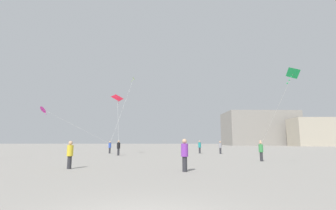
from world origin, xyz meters
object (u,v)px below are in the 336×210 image
at_px(person_in_grey, 220,147).
at_px(person_in_white, 261,146).
at_px(kite_lime_delta, 133,81).
at_px(kite_magenta_diamond, 44,110).
at_px(building_left_hall, 259,129).
at_px(building_centre_hall, 328,132).
at_px(person_in_green, 261,150).
at_px(person_in_blue, 110,147).
at_px(person_in_black, 119,147).
at_px(person_in_yellow, 70,153).
at_px(kite_emerald_delta, 293,75).
at_px(person_in_purple, 185,153).
at_px(kite_crimson_delta, 118,98).
at_px(person_in_teal, 200,146).

bearing_deg(person_in_grey, person_in_white, -156.89).
bearing_deg(kite_lime_delta, kite_magenta_diamond, -120.51).
xyz_separation_m(person_in_grey, building_left_hall, (28.23, 65.02, 5.74)).
bearing_deg(kite_magenta_diamond, building_centre_hall, 38.35).
bearing_deg(person_in_white, kite_lime_delta, 53.49).
relative_size(person_in_green, person_in_blue, 0.99).
xyz_separation_m(person_in_green, kite_lime_delta, (-14.94, 21.37, 11.76)).
relative_size(kite_lime_delta, kite_magenta_diamond, 1.60).
bearing_deg(person_in_green, person_in_blue, 100.20).
relative_size(person_in_black, person_in_yellow, 1.04).
distance_m(person_in_white, person_in_blue, 20.77).
xyz_separation_m(person_in_blue, kite_emerald_delta, (17.09, -16.42, 5.26)).
xyz_separation_m(person_in_purple, kite_lime_delta, (-8.24, 28.35, 11.67)).
distance_m(person_in_purple, person_in_white, 22.76).
distance_m(person_in_grey, building_left_hall, 71.12).
bearing_deg(person_in_white, kite_crimson_delta, 86.09).
height_order(person_in_white, kite_magenta_diamond, kite_magenta_diamond).
bearing_deg(kite_crimson_delta, kite_magenta_diamond, -164.63).
xyz_separation_m(person_in_white, kite_emerald_delta, (-3.67, -17.15, 5.19)).
bearing_deg(person_in_grey, person_in_green, 105.21).
xyz_separation_m(person_in_grey, person_in_teal, (-2.60, 1.25, 0.03)).
bearing_deg(person_in_white, person_in_black, 93.26).
relative_size(person_in_blue, kite_crimson_delta, 0.26).
xyz_separation_m(person_in_teal, building_left_hall, (30.83, 63.77, 5.71)).
relative_size(kite_magenta_diamond, kite_crimson_delta, 1.19).
relative_size(person_in_black, person_in_blue, 1.05).
relative_size(person_in_grey, person_in_green, 1.03).
bearing_deg(person_in_teal, person_in_blue, -176.03).
bearing_deg(kite_crimson_delta, person_in_grey, 6.53).
relative_size(person_in_white, building_centre_hall, 0.07).
relative_size(person_in_blue, kite_magenta_diamond, 0.22).
distance_m(person_in_green, person_in_blue, 20.19).
bearing_deg(kite_crimson_delta, building_left_hall, 57.91).
bearing_deg(person_in_blue, kite_crimson_delta, 96.55).
xyz_separation_m(person_in_blue, kite_crimson_delta, (1.43, -2.29, 6.34)).
height_order(kite_magenta_diamond, building_left_hall, building_left_hall).
bearing_deg(kite_lime_delta, kite_crimson_delta, -89.10).
xyz_separation_m(kite_emerald_delta, building_left_hall, (26.09, 80.70, 0.49)).
bearing_deg(person_in_blue, person_in_green, 117.91).
height_order(person_in_purple, person_in_blue, person_in_purple).
xyz_separation_m(person_in_yellow, building_left_hall, (40.64, 82.20, 5.75)).
xyz_separation_m(person_in_black, person_in_yellow, (0.23, -13.35, -0.04)).
distance_m(person_in_grey, kite_crimson_delta, 15.00).
bearing_deg(building_centre_hall, person_in_grey, -132.74).
bearing_deg(person_in_teal, kite_emerald_delta, -72.73).
relative_size(person_in_teal, kite_magenta_diamond, 0.23).
bearing_deg(person_in_white, person_in_blue, 79.23).
bearing_deg(person_in_white, person_in_teal, 78.73).
xyz_separation_m(person_in_yellow, building_centre_hall, (58.64, 67.22, 3.82)).
distance_m(person_in_green, kite_magenta_diamond, 24.73).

